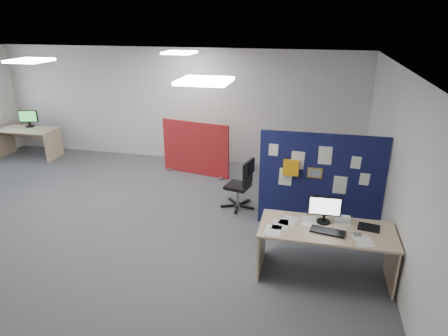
% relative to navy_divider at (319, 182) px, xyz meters
% --- Properties ---
extents(floor, '(9.00, 9.00, 0.00)m').
position_rel_navy_divider_xyz_m(floor, '(-3.46, -0.64, -0.83)').
color(floor, '#505358').
rests_on(floor, ground).
extents(ceiling, '(9.00, 7.00, 0.02)m').
position_rel_navy_divider_xyz_m(ceiling, '(-3.46, -0.64, 1.87)').
color(ceiling, white).
rests_on(ceiling, wall_back).
extents(wall_back, '(9.00, 0.02, 2.70)m').
position_rel_navy_divider_xyz_m(wall_back, '(-3.46, 2.86, 0.52)').
color(wall_back, silver).
rests_on(wall_back, floor).
extents(wall_right, '(0.02, 7.00, 2.70)m').
position_rel_navy_divider_xyz_m(wall_right, '(1.04, -0.64, 0.52)').
color(wall_right, silver).
rests_on(wall_right, floor).
extents(ceiling_lights, '(4.10, 4.10, 0.04)m').
position_rel_navy_divider_xyz_m(ceiling_lights, '(-3.13, 0.03, 1.84)').
color(ceiling_lights, white).
rests_on(ceiling_lights, ceiling).
extents(navy_divider, '(2.01, 0.30, 1.66)m').
position_rel_navy_divider_xyz_m(navy_divider, '(0.00, 0.00, 0.00)').
color(navy_divider, '#11193E').
rests_on(navy_divider, floor).
extents(main_desk, '(1.79, 0.80, 0.73)m').
position_rel_navy_divider_xyz_m(main_desk, '(0.12, -1.31, -0.27)').
color(main_desk, tan).
rests_on(main_desk, floor).
extents(monitor_main, '(0.45, 0.19, 0.39)m').
position_rel_navy_divider_xyz_m(monitor_main, '(0.07, -1.18, 0.12)').
color(monitor_main, black).
rests_on(monitor_main, main_desk).
extents(keyboard, '(0.48, 0.26, 0.02)m').
position_rel_navy_divider_xyz_m(keyboard, '(0.12, -1.45, -0.09)').
color(keyboard, black).
rests_on(keyboard, main_desk).
extents(mouse, '(0.11, 0.08, 0.03)m').
position_rel_navy_divider_xyz_m(mouse, '(0.49, -1.45, -0.09)').
color(mouse, gray).
rests_on(mouse, main_desk).
extents(paper_tray, '(0.32, 0.27, 0.01)m').
position_rel_navy_divider_xyz_m(paper_tray, '(0.66, -1.21, -0.09)').
color(paper_tray, black).
rests_on(paper_tray, main_desk).
extents(red_divider, '(1.60, 0.37, 1.21)m').
position_rel_navy_divider_xyz_m(red_divider, '(-2.69, 1.90, -0.24)').
color(red_divider, maroon).
rests_on(red_divider, floor).
extents(second_desk, '(1.47, 0.73, 0.73)m').
position_rel_navy_divider_xyz_m(second_desk, '(-7.14, 2.14, -0.29)').
color(second_desk, tan).
rests_on(second_desk, floor).
extents(monitor_second, '(0.46, 0.21, 0.42)m').
position_rel_navy_divider_xyz_m(monitor_second, '(-7.19, 2.30, 0.13)').
color(monitor_second, black).
rests_on(monitor_second, second_desk).
extents(office_chair, '(0.63, 0.62, 0.96)m').
position_rel_navy_divider_xyz_m(office_chair, '(-1.35, 0.44, -0.29)').
color(office_chair, black).
rests_on(office_chair, floor).
extents(desk_papers, '(1.40, 0.84, 0.00)m').
position_rel_navy_divider_xyz_m(desk_papers, '(-0.12, -1.33, -0.10)').
color(desk_papers, white).
rests_on(desk_papers, main_desk).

